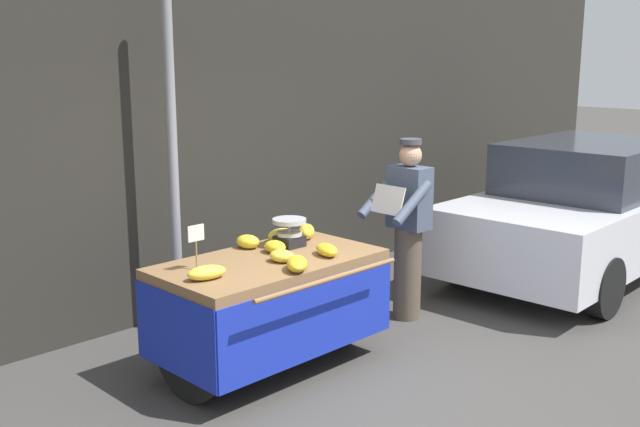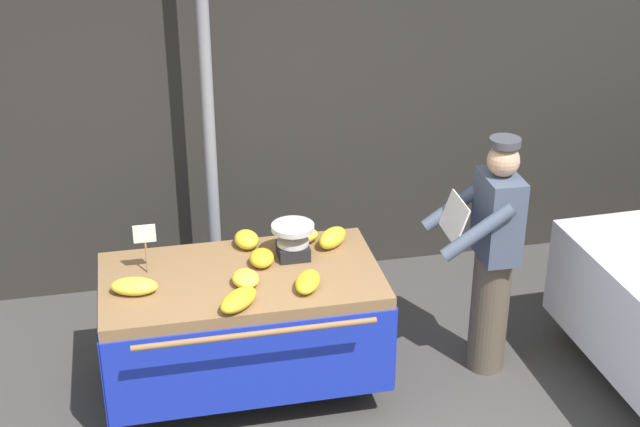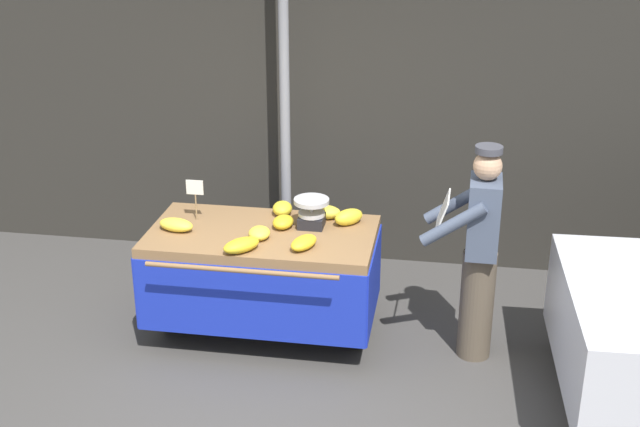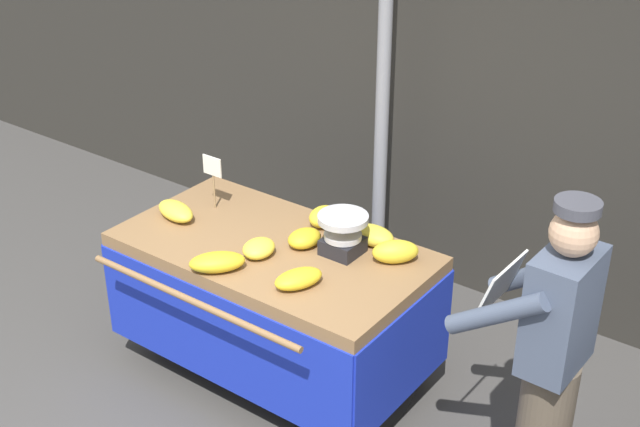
{
  "view_description": "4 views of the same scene",
  "coord_description": "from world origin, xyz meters",
  "views": [
    {
      "loc": [
        -3.93,
        -3.13,
        2.47
      ],
      "look_at": [
        0.18,
        0.96,
        1.21
      ],
      "focal_mm": 41.49,
      "sensor_mm": 36.0,
      "label": 1
    },
    {
      "loc": [
        -0.86,
        -4.03,
        3.83
      ],
      "look_at": [
        0.25,
        1.17,
        1.23
      ],
      "focal_mm": 51.99,
      "sensor_mm": 36.0,
      "label": 2
    },
    {
      "loc": [
        1.14,
        -4.82,
        3.55
      ],
      "look_at": [
        0.16,
        1.11,
        1.07
      ],
      "focal_mm": 47.27,
      "sensor_mm": 36.0,
      "label": 3
    },
    {
      "loc": [
        2.42,
        -2.17,
        3.32
      ],
      "look_at": [
        0.11,
        0.97,
        1.27
      ],
      "focal_mm": 48.29,
      "sensor_mm": 36.0,
      "label": 4
    }
  ],
  "objects": [
    {
      "name": "banana_bunch_5",
      "position": [
        -0.2,
        1.42,
        0.97
      ],
      "size": [
        0.19,
        0.23,
        0.11
      ],
      "primitive_type": "ellipsoid",
      "rotation": [
        0.0,
        0.0,
        0.16
      ],
      "color": "yellow",
      "rests_on": "banana_cart"
    },
    {
      "name": "banana_bunch_1",
      "position": [
        0.09,
        0.8,
        0.96
      ],
      "size": [
        0.24,
        0.3,
        0.09
      ],
      "primitive_type": "ellipsoid",
      "rotation": [
        0.0,
        0.0,
        2.73
      ],
      "color": "gold",
      "rests_on": "banana_cart"
    },
    {
      "name": "banana_bunch_3",
      "position": [
        0.36,
        1.31,
        0.98
      ],
      "size": [
        0.28,
        0.27,
        0.13
      ],
      "primitive_type": "ellipsoid",
      "rotation": [
        0.0,
        0.0,
        2.33
      ],
      "color": "yellow",
      "rests_on": "banana_cart"
    },
    {
      "name": "price_sign",
      "position": [
        -0.86,
        1.2,
        1.16
      ],
      "size": [
        0.14,
        0.01,
        0.34
      ],
      "color": "#997A51",
      "rests_on": "banana_cart"
    },
    {
      "name": "vendor_person",
      "position": [
        1.39,
        1.01,
        0.87
      ],
      "size": [
        0.59,
        0.52,
        1.71
      ],
      "color": "brown",
      "rests_on": "ground"
    },
    {
      "name": "street_pole",
      "position": [
        -0.34,
        2.24,
        1.59
      ],
      "size": [
        0.09,
        0.09,
        3.18
      ],
      "primitive_type": "cylinder",
      "color": "gray",
      "rests_on": "ground"
    },
    {
      "name": "banana_bunch_7",
      "position": [
        -0.14,
        1.15,
        0.96
      ],
      "size": [
        0.19,
        0.23,
        0.1
      ],
      "primitive_type": "ellipsoid",
      "rotation": [
        0.0,
        0.0,
        2.96
      ],
      "color": "gold",
      "rests_on": "banana_cart"
    },
    {
      "name": "banana_bunch_4",
      "position": [
        -0.35,
        0.67,
        0.96
      ],
      "size": [
        0.32,
        0.32,
        0.1
      ],
      "primitive_type": "ellipsoid",
      "rotation": [
        0.0,
        0.0,
        2.39
      ],
      "color": "gold",
      "rests_on": "banana_cart"
    },
    {
      "name": "banana_bunch_0",
      "position": [
        0.16,
        1.4,
        0.97
      ],
      "size": [
        0.26,
        0.17,
        0.11
      ],
      "primitive_type": "ellipsoid",
      "rotation": [
        0.0,
        0.0,
        1.56
      ],
      "color": "yellow",
      "rests_on": "banana_cart"
    },
    {
      "name": "banana_bunch_6",
      "position": [
        -0.27,
        0.92,
        0.96
      ],
      "size": [
        0.19,
        0.22,
        0.09
      ],
      "primitive_type": "ellipsoid",
      "rotation": [
        0.0,
        0.0,
        0.11
      ],
      "color": "yellow",
      "rests_on": "banana_cart"
    },
    {
      "name": "back_wall",
      "position": [
        0.0,
        2.75,
        1.7
      ],
      "size": [
        16.0,
        0.24,
        3.41
      ],
      "primitive_type": "cube",
      "color": "#2D2B26",
      "rests_on": "ground"
    },
    {
      "name": "banana_cart",
      "position": [
        -0.29,
        1.05,
        0.67
      ],
      "size": [
        1.8,
        1.17,
        0.91
      ],
      "color": "olive",
      "rests_on": "ground"
    },
    {
      "name": "weighing_scale",
      "position": [
        0.08,
        1.22,
        1.03
      ],
      "size": [
        0.28,
        0.28,
        0.24
      ],
      "color": "black",
      "rests_on": "banana_cart"
    },
    {
      "name": "banana_bunch_2",
      "position": [
        -0.95,
        0.96,
        0.96
      ],
      "size": [
        0.31,
        0.21,
        0.1
      ],
      "primitive_type": "ellipsoid",
      "rotation": [
        0.0,
        0.0,
        1.35
      ],
      "color": "yellow",
      "rests_on": "banana_cart"
    }
  ]
}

